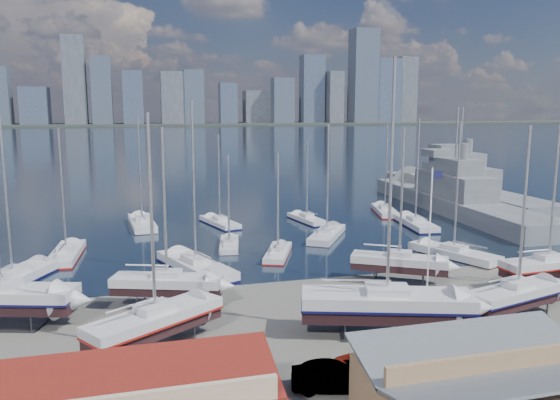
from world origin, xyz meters
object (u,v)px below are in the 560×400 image
object	(u,v)px
sailboat_cradle_0	(1,298)
naval_ship_east	(453,201)
flagpole	(431,225)
car_a	(185,381)
naval_ship_west	(458,190)

from	to	relation	value
sailboat_cradle_0	naval_ship_east	world-z (taller)	sailboat_cradle_0
flagpole	sailboat_cradle_0	bearing A→B (deg)	174.75
naval_ship_east	car_a	xyz separation A→B (m)	(-46.71, -46.23, -1.00)
naval_ship_east	flagpole	distance (m)	44.15
naval_ship_east	flagpole	xyz separation A→B (m)	(-25.24, -35.90, 4.82)
car_a	flagpole	bearing A→B (deg)	43.52
sailboat_cradle_0	flagpole	size ratio (longest dim) A/B	1.57
naval_ship_east	car_a	size ratio (longest dim) A/B	11.85
flagpole	naval_ship_west	bearing A→B (deg)	54.56
naval_ship_west	sailboat_cradle_0	bearing A→B (deg)	124.07
naval_ship_west	flagpole	xyz separation A→B (m)	(-32.96, -46.32, 4.81)
sailboat_cradle_0	flagpole	world-z (taller)	sailboat_cradle_0
naval_ship_east	sailboat_cradle_0	bearing A→B (deg)	122.22
naval_ship_west	car_a	distance (m)	78.57
car_a	naval_ship_west	bearing A→B (deg)	63.96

